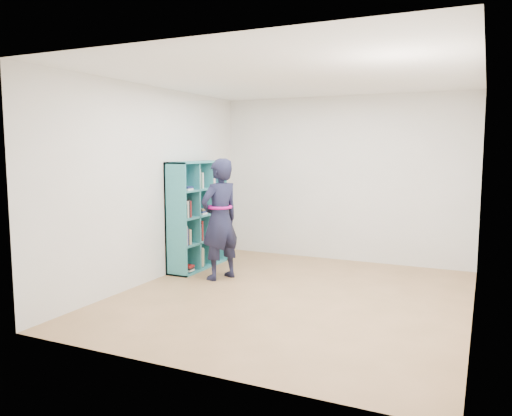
% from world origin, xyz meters
% --- Properties ---
extents(floor, '(4.50, 4.50, 0.00)m').
position_xyz_m(floor, '(0.00, 0.00, 0.00)').
color(floor, olive).
rests_on(floor, ground).
extents(ceiling, '(4.50, 4.50, 0.00)m').
position_xyz_m(ceiling, '(0.00, 0.00, 2.60)').
color(ceiling, white).
rests_on(ceiling, wall_back).
extents(wall_left, '(0.02, 4.50, 2.60)m').
position_xyz_m(wall_left, '(-2.00, 0.00, 1.30)').
color(wall_left, beige).
rests_on(wall_left, floor).
extents(wall_right, '(0.02, 4.50, 2.60)m').
position_xyz_m(wall_right, '(2.00, 0.00, 1.30)').
color(wall_right, beige).
rests_on(wall_right, floor).
extents(wall_back, '(4.00, 0.02, 2.60)m').
position_xyz_m(wall_back, '(0.00, 2.25, 1.30)').
color(wall_back, beige).
rests_on(wall_back, floor).
extents(wall_front, '(4.00, 0.02, 2.60)m').
position_xyz_m(wall_front, '(0.00, -2.25, 1.30)').
color(wall_front, beige).
rests_on(wall_front, floor).
extents(bookshelf, '(0.35, 1.20, 1.60)m').
position_xyz_m(bookshelf, '(-1.84, 0.82, 0.77)').
color(bookshelf, '#27767C').
rests_on(bookshelf, floor).
extents(person, '(0.60, 0.71, 1.65)m').
position_xyz_m(person, '(-1.20, 0.39, 0.83)').
color(person, black).
rests_on(person, floor).
extents(smartphone, '(0.03, 0.11, 0.14)m').
position_xyz_m(smartphone, '(-1.29, 0.53, 0.93)').
color(smartphone, silver).
rests_on(smartphone, person).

